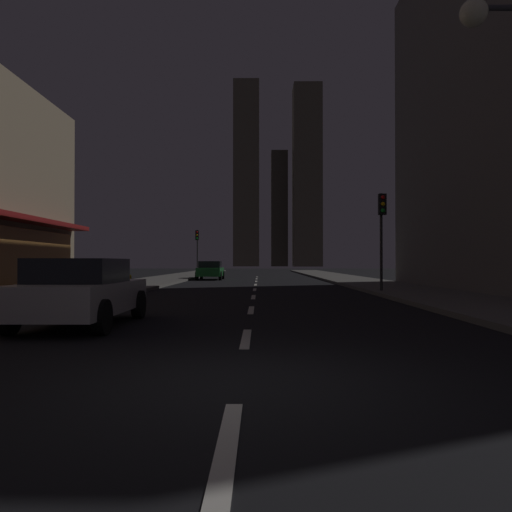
{
  "coord_description": "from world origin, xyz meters",
  "views": [
    {
      "loc": [
        0.24,
        -5.62,
        1.37
      ],
      "look_at": [
        0.0,
        27.68,
        1.79
      ],
      "focal_mm": 34.44,
      "sensor_mm": 36.0,
      "label": 1
    }
  ],
  "objects_px": {
    "car_parked_near": "(81,291)",
    "fire_hydrant_far_left": "(129,282)",
    "traffic_light_far_left": "(197,242)",
    "street_lamp_right": "(512,80)",
    "car_parked_far": "(210,270)",
    "traffic_light_near_right": "(382,220)"
  },
  "relations": [
    {
      "from": "car_parked_near",
      "to": "car_parked_far",
      "type": "xyz_separation_m",
      "value": [
        0.0,
        27.74,
        0.0
      ]
    },
    {
      "from": "traffic_light_far_left",
      "to": "street_lamp_right",
      "type": "relative_size",
      "value": 0.64
    },
    {
      "from": "traffic_light_near_right",
      "to": "street_lamp_right",
      "type": "relative_size",
      "value": 0.64
    },
    {
      "from": "fire_hydrant_far_left",
      "to": "street_lamp_right",
      "type": "bearing_deg",
      "value": -49.26
    },
    {
      "from": "car_parked_far",
      "to": "fire_hydrant_far_left",
      "type": "xyz_separation_m",
      "value": [
        -2.3,
        -15.25,
        -0.29
      ]
    },
    {
      "from": "car_parked_near",
      "to": "traffic_light_far_left",
      "type": "distance_m",
      "value": 34.64
    },
    {
      "from": "street_lamp_right",
      "to": "car_parked_far",
      "type": "bearing_deg",
      "value": 107.58
    },
    {
      "from": "traffic_light_near_right",
      "to": "street_lamp_right",
      "type": "xyz_separation_m",
      "value": [
        -0.12,
        -11.12,
        1.87
      ]
    },
    {
      "from": "fire_hydrant_far_left",
      "to": "street_lamp_right",
      "type": "height_order",
      "value": "street_lamp_right"
    },
    {
      "from": "traffic_light_near_right",
      "to": "street_lamp_right",
      "type": "bearing_deg",
      "value": -90.62
    },
    {
      "from": "traffic_light_far_left",
      "to": "street_lamp_right",
      "type": "bearing_deg",
      "value": -72.78
    },
    {
      "from": "fire_hydrant_far_left",
      "to": "traffic_light_near_right",
      "type": "relative_size",
      "value": 0.16
    },
    {
      "from": "car_parked_near",
      "to": "fire_hydrant_far_left",
      "type": "distance_m",
      "value": 12.7
    },
    {
      "from": "car_parked_near",
      "to": "traffic_light_far_left",
      "type": "relative_size",
      "value": 1.01
    },
    {
      "from": "traffic_light_near_right",
      "to": "traffic_light_far_left",
      "type": "xyz_separation_m",
      "value": [
        -11.0,
        23.99,
        0.0
      ]
    },
    {
      "from": "traffic_light_near_right",
      "to": "traffic_light_far_left",
      "type": "relative_size",
      "value": 1.0
    },
    {
      "from": "car_parked_far",
      "to": "traffic_light_near_right",
      "type": "distance_m",
      "value": 19.63
    },
    {
      "from": "traffic_light_near_right",
      "to": "traffic_light_far_left",
      "type": "height_order",
      "value": "same"
    },
    {
      "from": "car_parked_far",
      "to": "traffic_light_far_left",
      "type": "relative_size",
      "value": 1.01
    },
    {
      "from": "traffic_light_far_left",
      "to": "street_lamp_right",
      "type": "distance_m",
      "value": 36.81
    },
    {
      "from": "car_parked_far",
      "to": "street_lamp_right",
      "type": "xyz_separation_m",
      "value": [
        8.98,
        -28.35,
        4.33
      ]
    },
    {
      "from": "car_parked_near",
      "to": "fire_hydrant_far_left",
      "type": "relative_size",
      "value": 6.48
    }
  ]
}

